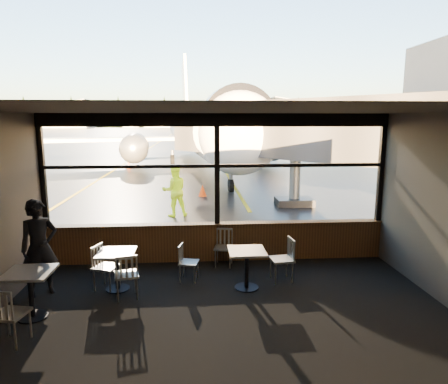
{
  "coord_description": "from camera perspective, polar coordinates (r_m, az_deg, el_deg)",
  "views": [
    {
      "loc": [
        -0.52,
        -9.21,
        3.34
      ],
      "look_at": [
        0.24,
        1.0,
        1.5
      ],
      "focal_mm": 32.0,
      "sensor_mm": 36.0,
      "label": 1
    }
  ],
  "objects": [
    {
      "name": "chair_mid_s",
      "position": [
        7.93,
        -13.76,
        -11.46
      ],
      "size": [
        0.59,
        0.59,
        0.91
      ],
      "primitive_type": null,
      "rotation": [
        0.0,
        0.0,
        0.21
      ],
      "color": "#B7B2A5",
      "rests_on": "carpet_floor"
    },
    {
      "name": "treeline",
      "position": [
        219.23,
        -4.18,
        10.88
      ],
      "size": [
        360.0,
        3.0,
        12.0
      ],
      "primitive_type": "cube",
      "color": "black",
      "rests_on": "ground_plane"
    },
    {
      "name": "wall_back",
      "position": [
        3.62,
        4.61,
        -15.92
      ],
      "size": [
        8.0,
        0.04,
        3.5
      ],
      "primitive_type": "cube",
      "color": "#463F38",
      "rests_on": "ground"
    },
    {
      "name": "airliner",
      "position": [
        29.92,
        -3.26,
        13.64
      ],
      "size": [
        31.38,
        36.38,
        10.28
      ],
      "primitive_type": null,
      "rotation": [
        0.0,
        0.0,
        0.1
      ],
      "color": "silver",
      "rests_on": "ground_plane"
    },
    {
      "name": "fuel_tank_c",
      "position": [
        191.45,
        -7.19,
        10.03
      ],
      "size": [
        8.0,
        8.0,
        6.0
      ],
      "primitive_type": "cylinder",
      "color": "silver",
      "rests_on": "ground_plane"
    },
    {
      "name": "mullion_right",
      "position": [
        10.3,
        21.53,
        3.12
      ],
      "size": [
        0.12,
        0.12,
        2.6
      ],
      "primitive_type": "cube",
      "color": "black",
      "rests_on": "ground"
    },
    {
      "name": "window_sill",
      "position": [
        9.67,
        -0.98,
        -7.21
      ],
      "size": [
        8.0,
        0.28,
        0.9
      ],
      "primitive_type": "cube",
      "color": "#58351A",
      "rests_on": "ground"
    },
    {
      "name": "ground_plane",
      "position": [
        129.26,
        -4.05,
        8.7
      ],
      "size": [
        520.0,
        520.0,
        0.0
      ],
      "primitive_type": "plane",
      "color": "black",
      "rests_on": "ground"
    },
    {
      "name": "hangar_left",
      "position": [
        201.58,
        -24.8,
        9.9
      ],
      "size": [
        45.0,
        18.0,
        11.0
      ],
      "primitive_type": null,
      "color": "silver",
      "rests_on": "ground_plane"
    },
    {
      "name": "window_transom",
      "position": [
        9.29,
        -1.01,
        3.75
      ],
      "size": [
        8.0,
        0.1,
        0.08
      ],
      "primitive_type": "cube",
      "color": "black",
      "rests_on": "ground"
    },
    {
      "name": "cafe_table_near",
      "position": [
        8.15,
        3.26,
        -10.98
      ],
      "size": [
        0.73,
        0.73,
        0.8
      ],
      "primitive_type": null,
      "color": "gray",
      "rests_on": "carpet_floor"
    },
    {
      "name": "passenger",
      "position": [
        8.49,
        -24.87,
        -7.23
      ],
      "size": [
        0.82,
        0.76,
        1.88
      ],
      "primitive_type": "imported",
      "rotation": [
        0.0,
        0.0,
        0.59
      ],
      "color": "black",
      "rests_on": "carpet_floor"
    },
    {
      "name": "cone_wing",
      "position": [
        29.37,
        -13.45,
        3.86
      ],
      "size": [
        0.34,
        0.34,
        0.47
      ],
      "primitive_type": "cone",
      "color": "#ED5F07",
      "rests_on": "ground_plane"
    },
    {
      "name": "fuel_tank_a",
      "position": [
        193.47,
        -13.2,
        9.84
      ],
      "size": [
        8.0,
        8.0,
        6.0
      ],
      "primitive_type": "cylinder",
      "color": "silver",
      "rests_on": "ground_plane"
    },
    {
      "name": "hangar_right",
      "position": [
        196.77,
        13.92,
        10.69
      ],
      "size": [
        50.0,
        20.0,
        12.0
      ],
      "primitive_type": null,
      "color": "silver",
      "rests_on": "ground_plane"
    },
    {
      "name": "cafe_table_mid",
      "position": [
        8.36,
        -15.03,
        -10.81
      ],
      "size": [
        0.72,
        0.72,
        0.79
      ],
      "primitive_type": null,
      "color": "gray",
      "rests_on": "carpet_floor"
    },
    {
      "name": "carpet_floor",
      "position": [
        7.07,
        0.5,
        -17.93
      ],
      "size": [
        8.0,
        6.0,
        0.01
      ],
      "primitive_type": "cube",
      "color": "black",
      "rests_on": "ground"
    },
    {
      "name": "cafe_table_left",
      "position": [
        7.74,
        -25.86,
        -13.07
      ],
      "size": [
        0.76,
        0.76,
        0.84
      ],
      "primitive_type": null,
      "color": "gray",
      "rests_on": "carpet_floor"
    },
    {
      "name": "cone_nose",
      "position": [
        17.82,
        -3.1,
        0.23
      ],
      "size": [
        0.38,
        0.38,
        0.52
      ],
      "primitive_type": "cone",
      "color": "#F34507",
      "rests_on": "ground_plane"
    },
    {
      "name": "mullion_left",
      "position": [
        9.9,
        -24.52,
        2.65
      ],
      "size": [
        0.12,
        0.12,
        2.6
      ],
      "primitive_type": "cube",
      "color": "black",
      "rests_on": "ground"
    },
    {
      "name": "ceiling",
      "position": [
        6.24,
        0.55,
        11.64
      ],
      "size": [
        8.0,
        6.0,
        0.04
      ],
      "primitive_type": "cube",
      "color": "#38332D",
      "rests_on": "ground"
    },
    {
      "name": "chair_mid_w",
      "position": [
        8.42,
        -16.45,
        -10.3
      ],
      "size": [
        0.64,
        0.64,
        0.91
      ],
      "primitive_type": null,
      "rotation": [
        0.0,
        0.0,
        -1.93
      ],
      "color": "#B4AFA2",
      "rests_on": "carpet_floor"
    },
    {
      "name": "chair_near_e",
      "position": [
        8.55,
        8.22,
        -9.57
      ],
      "size": [
        0.56,
        0.56,
        0.93
      ],
      "primitive_type": null,
      "rotation": [
        0.0,
        0.0,
        1.68
      ],
      "color": "#AEAA9D",
      "rests_on": "carpet_floor"
    },
    {
      "name": "window_header",
      "position": [
        9.23,
        -1.03,
        10.24
      ],
      "size": [
        8.0,
        0.18,
        0.3
      ],
      "primitive_type": "cube",
      "color": "black",
      "rests_on": "ground"
    },
    {
      "name": "chair_left_s",
      "position": [
        7.03,
        -28.21,
        -15.17
      ],
      "size": [
        0.61,
        0.61,
        0.95
      ],
      "primitive_type": null,
      "rotation": [
        0.0,
        0.0,
        -0.21
      ],
      "color": "#B5B0A3",
      "rests_on": "carpet_floor"
    },
    {
      "name": "mullion_centre",
      "position": [
        9.3,
        -1.01,
        3.14
      ],
      "size": [
        0.12,
        0.12,
        2.6
      ],
      "primitive_type": "cube",
      "color": "black",
      "rests_on": "ground"
    },
    {
      "name": "fuel_tank_b",
      "position": [
        192.2,
        -10.21,
        9.95
      ],
      "size": [
        8.0,
        8.0,
        6.0
      ],
      "primitive_type": "cylinder",
      "color": "silver",
      "rests_on": "ground_plane"
    },
    {
      "name": "hangar_mid",
      "position": [
        194.22,
        -4.16,
        10.67
      ],
      "size": [
        38.0,
        15.0,
        10.0
      ],
      "primitive_type": null,
      "color": "silver",
      "rests_on": "ground_plane"
    },
    {
      "name": "ground_crew",
      "position": [
        14.11,
        -7.09,
        0.21
      ],
      "size": [
        1.03,
        0.89,
        1.83
      ],
      "primitive_type": "imported",
      "rotation": [
        0.0,
        0.0,
        3.39
      ],
      "color": "#BFF219",
      "rests_on": "ground_plane"
    },
    {
      "name": "jet_bridge",
      "position": [
        15.32,
        11.44,
        6.06
      ],
      "size": [
        8.59,
        10.49,
        4.58
      ],
      "primitive_type": null,
      "color": "#2F2F31",
      "rests_on": "ground_plane"
    },
    {
      "name": "chair_near_w",
      "position": [
        8.52,
        -5.04,
        -10.05
      ],
      "size": [
        0.52,
        0.52,
        0.8
      ],
      "primitive_type": null,
      "rotation": [
        0.0,
        0.0,
        -1.79
      ],
      "color": "#BCB7A9",
      "rests_on": "carpet_floor"
    },
    {
      "name": "chair_near_n",
      "position": [
        9.3,
        -0.06,
        -8.01
      ],
      "size": [
        0.56,
        0.56,
        0.87
      ],
      "primitive_type": null,
      "rotation": [
        0.0,
        0.0,
        2.94
      ],
      "color": "beige",
      "rests_on": "carpet_floor"
    }
  ]
}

